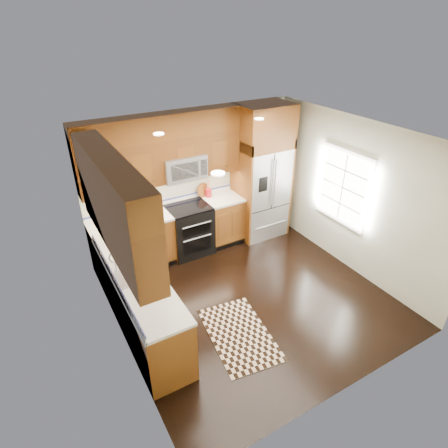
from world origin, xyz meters
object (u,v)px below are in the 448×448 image
refrigerator (262,173)px  utensil_crock (208,191)px  range (189,230)px  knife_block (152,204)px  rug (239,334)px

refrigerator → utensil_crock: bearing=166.7°
range → refrigerator: (1.55, -0.04, 0.83)m
range → knife_block: bearing=160.3°
refrigerator → utensil_crock: 1.09m
knife_block → rug: bearing=-84.0°
knife_block → utensil_crock: size_ratio=0.78×
knife_block → utensil_crock: bearing=-0.3°
refrigerator → knife_block: refrigerator is taller
refrigerator → rug: refrigerator is taller
range → refrigerator: size_ratio=0.36×
rug → utensil_crock: (0.85, 2.48, 1.05)m
refrigerator → knife_block: bearing=173.4°
refrigerator → utensil_crock: (-1.03, 0.24, -0.25)m
knife_block → range: bearing=-19.7°
utensil_crock → range: bearing=-158.5°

